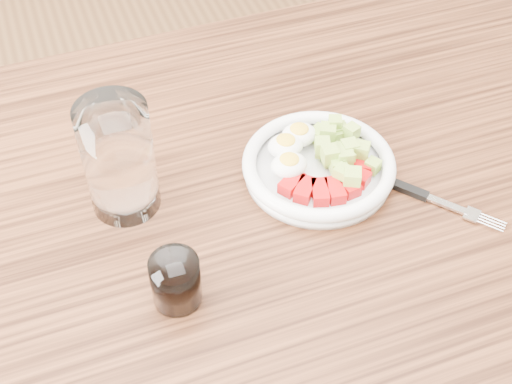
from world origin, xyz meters
TOP-DOWN VIEW (x-y plane):
  - dining_table at (0.00, 0.00)m, footprint 1.50×0.90m
  - bowl at (0.09, 0.04)m, footprint 0.21×0.21m
  - fork at (0.20, -0.04)m, footprint 0.14×0.17m
  - water_glass at (-0.17, 0.08)m, footprint 0.09×0.09m
  - coffee_glass at (-0.15, -0.10)m, footprint 0.06×0.06m

SIDE VIEW (x-z plane):
  - dining_table at x=0.00m, z-range 0.28..1.05m
  - fork at x=0.20m, z-range 0.77..0.78m
  - bowl at x=0.09m, z-range 0.76..0.82m
  - coffee_glass at x=-0.15m, z-range 0.77..0.84m
  - water_glass at x=-0.17m, z-range 0.77..0.93m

